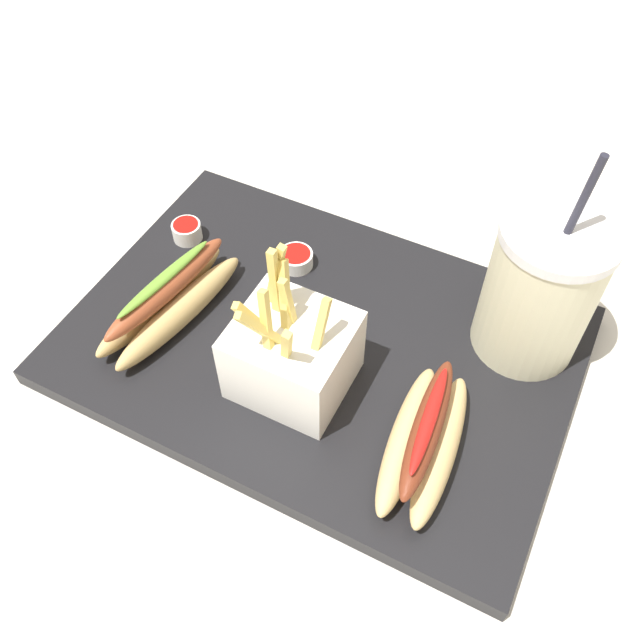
# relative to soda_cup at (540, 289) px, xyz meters

# --- Properties ---
(ground_plane) EXTENTS (2.40, 2.40, 0.02)m
(ground_plane) POSITION_rel_soda_cup_xyz_m (-0.18, -0.09, -0.11)
(ground_plane) COLOR silver
(food_tray) EXTENTS (0.49, 0.34, 0.02)m
(food_tray) POSITION_rel_soda_cup_xyz_m (-0.18, -0.09, -0.09)
(food_tray) COLOR black
(food_tray) RESTS_ON ground_plane
(soda_cup) EXTENTS (0.10, 0.10, 0.23)m
(soda_cup) POSITION_rel_soda_cup_xyz_m (0.00, 0.00, 0.00)
(soda_cup) COLOR beige
(soda_cup) RESTS_ON food_tray
(fries_basket) EXTENTS (0.10, 0.09, 0.15)m
(fries_basket) POSITION_rel_soda_cup_xyz_m (-0.18, -0.14, -0.03)
(fries_basket) COLOR white
(fries_basket) RESTS_ON food_tray
(hot_dog_1) EXTENTS (0.08, 0.18, 0.06)m
(hot_dog_1) POSITION_rel_soda_cup_xyz_m (-0.32, -0.13, -0.05)
(hot_dog_1) COLOR tan
(hot_dog_1) RESTS_ON food_tray
(hot_dog_2) EXTENTS (0.07, 0.16, 0.06)m
(hot_dog_2) POSITION_rel_soda_cup_xyz_m (-0.04, -0.16, -0.05)
(hot_dog_2) COLOR #DBB775
(hot_dog_2) RESTS_ON food_tray
(ketchup_cup_1) EXTENTS (0.04, 0.04, 0.02)m
(ketchup_cup_1) POSITION_rel_soda_cup_xyz_m (-0.25, -0.01, -0.07)
(ketchup_cup_1) COLOR white
(ketchup_cup_1) RESTS_ON food_tray
(ketchup_cup_2) EXTENTS (0.03, 0.03, 0.02)m
(ketchup_cup_2) POSITION_rel_soda_cup_xyz_m (-0.37, -0.03, -0.06)
(ketchup_cup_2) COLOR white
(ketchup_cup_2) RESTS_ON food_tray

